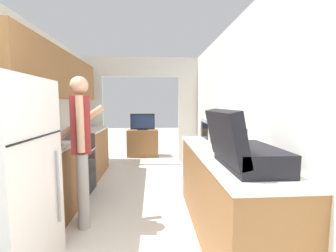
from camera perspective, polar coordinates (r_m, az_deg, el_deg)
The scene contains 12 objects.
wall_left at distance 3.38m, azimuth -31.66°, elevation 5.94°, with size 0.38×6.66×2.50m.
wall_right at distance 2.80m, azimuth 19.09°, elevation 1.70°, with size 0.06×6.66×2.50m.
wall_far_with_doorway at distance 5.34m, azimuth -6.87°, elevation 5.93°, with size 3.07×0.06×2.50m.
counter_left at distance 4.03m, azimuth -23.00°, elevation -8.60°, with size 0.62×2.94×0.93m.
counter_right at distance 2.61m, azimuth 14.02°, elevation -16.22°, with size 0.62×2.18×0.93m.
range_oven at distance 3.85m, azimuth -23.82°, elevation -9.22°, with size 0.66×0.75×1.07m.
person at distance 2.78m, azimuth -21.10°, elevation -4.84°, with size 0.55×0.44×1.74m.
suitcase at distance 1.86m, azimuth 18.09°, elevation -5.65°, with size 0.49×0.68×0.46m.
microwave at distance 3.08m, azimuth 12.43°, elevation -1.03°, with size 0.36×0.46×0.30m.
book_stack at distance 2.53m, azimuth 14.58°, elevation -4.71°, with size 0.24×0.30×0.10m.
tv_cabinet at distance 6.16m, azimuth -6.43°, elevation -4.30°, with size 0.84×0.42×0.72m.
television at distance 6.04m, azimuth -6.51°, elevation 1.01°, with size 0.64×0.16×0.44m.
Camera 1 is at (0.27, -1.04, 1.43)m, focal length 24.00 mm.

